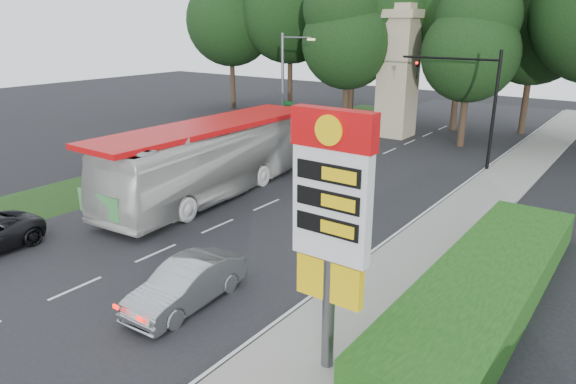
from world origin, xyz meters
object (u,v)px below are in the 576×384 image
Objects in this scene: streetlight_signs at (285,85)px; traffic_signal_mast at (474,92)px; monument at (398,71)px; gas_station_pylon at (331,210)px; sedan_silver at (186,284)px; transit_bus at (211,160)px.

traffic_signal_mast is at bearing 8.92° from streetlight_signs.
monument is (4.99, 7.99, 0.67)m from streetlight_signs.
monument reaches higher than traffic_signal_mast.
sedan_silver is (-5.36, 0.08, -3.72)m from gas_station_pylon.
streetlight_signs is (-12.67, -1.99, -0.23)m from traffic_signal_mast.
transit_bus is at bearing -72.25° from streetlight_signs.
sedan_silver is at bearing -55.48° from transit_bus.
monument is 19.74m from transit_bus.
traffic_signal_mast is 22.35m from sedan_silver.
monument reaches higher than gas_station_pylon.
monument is 28.87m from sedan_silver.
sedan_silver is (-1.84, -21.93, -3.94)m from traffic_signal_mast.
streetlight_signs is at bearing 128.96° from gas_station_pylon.
transit_bus is at bearing -123.84° from traffic_signal_mast.
traffic_signal_mast is at bearing 81.19° from sedan_silver.
traffic_signal_mast is 12.83m from streetlight_signs.
streetlight_signs is at bearing -121.97° from monument.
gas_station_pylon is 15.39m from transit_bus.
transit_bus is (3.66, -11.44, -2.53)m from streetlight_signs.
streetlight_signs reaches higher than sedan_silver.
streetlight_signs reaches higher than transit_bus.
monument reaches higher than sedan_silver.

